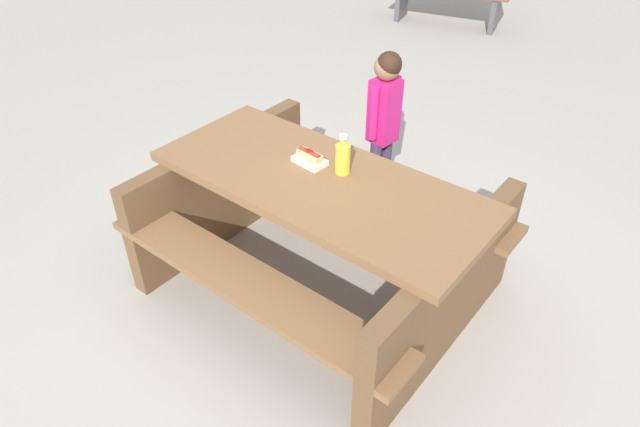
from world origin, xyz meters
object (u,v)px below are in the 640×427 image
Objects in this scene: soda_bottle at (343,156)px; hotdog_tray at (310,158)px; child_in_coat at (384,112)px; picnic_table at (320,225)px.

soda_bottle is 0.21m from hotdog_tray.
child_in_coat reaches higher than soda_bottle.
picnic_table is 9.93× the size of hotdog_tray.
picnic_table is 9.20× the size of soda_bottle.
child_in_coat reaches higher than hotdog_tray.
child_in_coat reaches higher than picnic_table.
soda_bottle reaches higher than hotdog_tray.
hotdog_tray reaches higher than picnic_table.
child_in_coat is at bearing -86.79° from picnic_table.
child_in_coat is (0.05, -0.95, 0.26)m from picnic_table.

